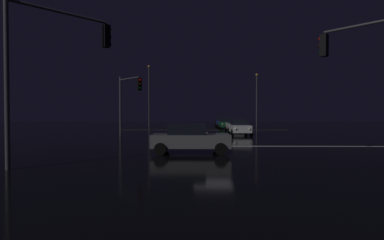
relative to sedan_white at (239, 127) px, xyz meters
name	(u,v)px	position (x,y,z in m)	size (l,w,h in m)	color
ground	(213,147)	(-3.27, -10.36, -0.85)	(120.00, 120.00, 0.10)	black
stop_line_north	(208,137)	(-3.27, -2.51, -0.80)	(0.35, 13.41, 0.01)	white
centre_line_ns	(204,130)	(-3.27, 9.09, -0.80)	(22.00, 0.15, 0.01)	yellow
crosswalk_bar_east	(334,146)	(4.68, -10.36, -0.80)	(13.41, 0.40, 0.01)	white
sedan_white	(239,127)	(0.00, 0.00, 0.00)	(2.02, 4.33, 1.57)	silver
sedan_silver	(235,125)	(0.32, 6.11, 0.00)	(2.02, 4.33, 1.57)	#B7B7BC
sedan_green	(226,123)	(-0.15, 11.90, 0.00)	(2.02, 4.33, 1.57)	#14512D
sedan_blue	(222,122)	(-0.12, 17.68, 0.00)	(2.02, 4.33, 1.57)	navy
sedan_black	(221,121)	(0.16, 23.88, 0.00)	(2.02, 4.33, 1.57)	black
sedan_gray_crossing	(190,138)	(-4.70, -13.72, 0.00)	(4.33, 2.02, 1.57)	slate
traffic_signal_sw	(53,54)	(-10.33, -17.42, 3.82)	(3.20, 3.20, 6.72)	#4C4C51
traffic_signal_nw	(128,95)	(-10.52, -3.11, 3.04)	(2.53, 2.53, 5.61)	#4C4C51
streetlamp_right_far	(257,96)	(5.68, 19.09, 4.30)	(0.44, 0.44, 8.82)	#424247
streetlamp_left_far	(149,92)	(-12.22, 19.09, 5.02)	(0.44, 0.44, 10.23)	#424247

